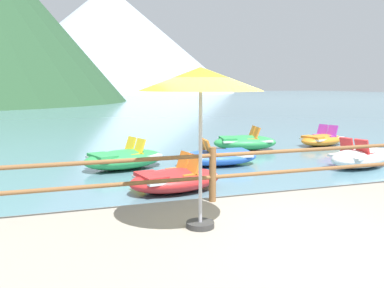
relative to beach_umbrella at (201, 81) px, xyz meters
name	(u,v)px	position (x,y,z in m)	size (l,w,h in m)	color
ground_plane	(76,108)	(0.65, 39.63, -2.45)	(200.00, 200.00, 0.00)	slate
dock_railing	(213,169)	(0.65, 1.18, -1.47)	(23.92, 0.12, 0.95)	brown
beach_umbrella	(201,81)	(0.00, 0.00, 0.00)	(1.70, 1.70, 2.24)	#B2B2B7
pedal_boat_0	(175,179)	(0.69, 3.55, -2.18)	(2.40, 1.65, 0.84)	red
pedal_boat_1	(218,157)	(2.79, 6.09, -2.20)	(2.57, 1.50, 0.82)	blue
pedal_boat_2	(245,142)	(4.85, 8.48, -2.16)	(2.56, 1.74, 0.87)	green
pedal_boat_3	(361,157)	(6.65, 4.44, -2.15)	(2.55, 1.84, 0.88)	white
pedal_boat_5	(322,139)	(8.25, 8.49, -2.20)	(2.42, 1.79, 0.81)	orange
pedal_boat_7	(124,159)	(0.02, 6.49, -2.16)	(2.74, 2.04, 0.87)	green
distant_peak	(109,40)	(15.60, 121.50, 13.11)	(74.43, 74.43, 31.11)	#9EADBC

